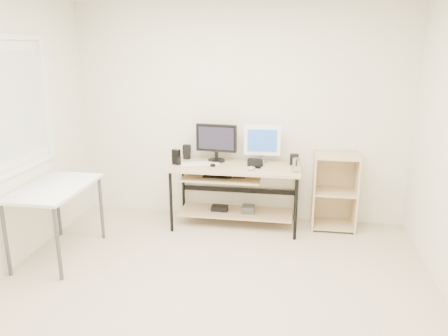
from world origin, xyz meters
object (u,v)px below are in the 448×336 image
Objects in this scene: shelf_unit at (334,190)px; audio_controller at (176,157)px; side_table at (55,194)px; black_monitor at (216,140)px; desk at (233,183)px; white_imac at (262,141)px.

shelf_unit is 4.97× the size of audio_controller.
audio_controller is (-1.84, -0.23, 0.39)m from shelf_unit.
black_monitor is at bearing 40.30° from side_table.
desk is at bearing -172.23° from shelf_unit.
shelf_unit is at bearing -2.80° from white_imac.
black_monitor reaches higher than shelf_unit.
desk is at bearing -155.55° from white_imac.
side_table is (-1.65, -1.06, 0.13)m from desk.
shelf_unit reaches higher than side_table.
shelf_unit is 1.82× the size of black_monitor.
side_table is at bearing -150.90° from white_imac.
side_table is 5.52× the size of audio_controller.
side_table is at bearing -111.44° from audio_controller.
black_monitor is (-1.41, -0.01, 0.56)m from shelf_unit.
side_table is 1.11× the size of shelf_unit.
black_monitor is (1.42, 1.21, 0.34)m from side_table.
desk is 0.74m from audio_controller.
shelf_unit is (2.83, 1.22, -0.22)m from side_table.
audio_controller is at bearing -173.03° from shelf_unit.
shelf_unit is 1.97× the size of white_imac.
white_imac is at bearing 27.16° from desk.
white_imac is at bearing 31.82° from side_table.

